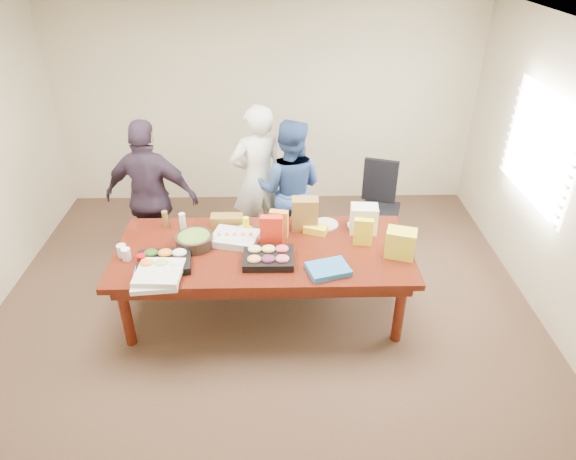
{
  "coord_description": "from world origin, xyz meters",
  "views": [
    {
      "loc": [
        0.15,
        -4.01,
        3.4
      ],
      "look_at": [
        0.24,
        0.1,
        0.89
      ],
      "focal_mm": 31.58,
      "sensor_mm": 36.0,
      "label": 1
    }
  ],
  "objects_px": {
    "conference_table": "(264,280)",
    "office_chair": "(381,207)",
    "person_center": "(259,180)",
    "sheet_cake": "(235,238)",
    "salad_bowl": "(194,241)",
    "person_right": "(289,189)"
  },
  "relations": [
    {
      "from": "conference_table",
      "to": "office_chair",
      "type": "height_order",
      "value": "office_chair"
    },
    {
      "from": "person_center",
      "to": "sheet_cake",
      "type": "bearing_deg",
      "value": 62.36
    },
    {
      "from": "conference_table",
      "to": "salad_bowl",
      "type": "relative_size",
      "value": 7.87
    },
    {
      "from": "person_right",
      "to": "office_chair",
      "type": "bearing_deg",
      "value": -161.55
    },
    {
      "from": "conference_table",
      "to": "office_chair",
      "type": "distance_m",
      "value": 1.87
    },
    {
      "from": "office_chair",
      "to": "person_right",
      "type": "relative_size",
      "value": 0.59
    },
    {
      "from": "person_right",
      "to": "conference_table",
      "type": "bearing_deg",
      "value": 86.57
    },
    {
      "from": "office_chair",
      "to": "salad_bowl",
      "type": "bearing_deg",
      "value": -130.62
    },
    {
      "from": "person_center",
      "to": "sheet_cake",
      "type": "height_order",
      "value": "person_center"
    },
    {
      "from": "office_chair",
      "to": "salad_bowl",
      "type": "relative_size",
      "value": 2.73
    },
    {
      "from": "person_center",
      "to": "conference_table",
      "type": "bearing_deg",
      "value": 76.0
    },
    {
      "from": "office_chair",
      "to": "person_right",
      "type": "bearing_deg",
      "value": -153.37
    },
    {
      "from": "office_chair",
      "to": "person_center",
      "type": "height_order",
      "value": "person_center"
    },
    {
      "from": "person_center",
      "to": "person_right",
      "type": "xyz_separation_m",
      "value": [
        0.35,
        -0.13,
        -0.06
      ]
    },
    {
      "from": "salad_bowl",
      "to": "office_chair",
      "type": "bearing_deg",
      "value": 30.78
    },
    {
      "from": "sheet_cake",
      "to": "salad_bowl",
      "type": "xyz_separation_m",
      "value": [
        -0.38,
        -0.07,
        0.02
      ]
    },
    {
      "from": "conference_table",
      "to": "sheet_cake",
      "type": "bearing_deg",
      "value": 154.68
    },
    {
      "from": "sheet_cake",
      "to": "salad_bowl",
      "type": "distance_m",
      "value": 0.39
    },
    {
      "from": "person_center",
      "to": "sheet_cake",
      "type": "distance_m",
      "value": 1.13
    },
    {
      "from": "person_right",
      "to": "sheet_cake",
      "type": "bearing_deg",
      "value": 71.26
    },
    {
      "from": "conference_table",
      "to": "person_center",
      "type": "distance_m",
      "value": 1.34
    },
    {
      "from": "person_center",
      "to": "sheet_cake",
      "type": "relative_size",
      "value": 4.05
    }
  ]
}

